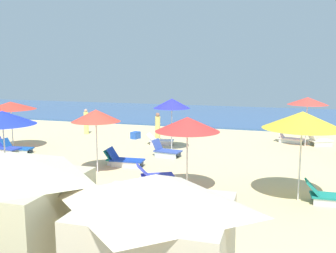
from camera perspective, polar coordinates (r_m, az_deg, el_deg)
name	(u,v)px	position (r m, az deg, el deg)	size (l,w,h in m)	color
ground_plane	(50,204)	(11.79, -17.93, -11.46)	(60.00, 60.00, 0.00)	#D8C088
ocean	(205,114)	(32.57, 5.80, 1.91)	(60.00, 14.57, 0.12)	#32568F
cabana_2	(15,222)	(7.18, -22.86, -13.63)	(2.39, 2.34, 2.63)	beige
cabana_3	(156,251)	(5.87, -1.89, -18.88)	(2.45, 2.13, 2.50)	beige
umbrella_0	(308,101)	(20.18, 21.00, 3.75)	(2.04, 2.04, 2.60)	silver
lounge_chair_0_0	(319,140)	(20.97, 22.52, -2.03)	(1.39, 1.14, 0.73)	silver
lounge_chair_0_1	(289,138)	(21.27, 18.38, -1.74)	(1.59, 0.98, 0.73)	silver
umbrella_1	(302,120)	(11.63, 20.29, 0.94)	(2.37, 2.37, 2.78)	silver
lounge_chair_1_0	(326,195)	(12.17, 23.48, -9.82)	(1.32, 0.69, 0.70)	silver
umbrella_2	(2,118)	(14.21, -24.49, 1.25)	(2.33, 2.33, 2.57)	silver
lounge_chair_2_0	(24,182)	(13.44, -21.60, -8.01)	(1.38, 1.11, 0.72)	silver
umbrella_3	(96,116)	(14.28, -11.21, 1.68)	(1.90, 1.90, 2.50)	silver
lounge_chair_3_0	(125,160)	(15.43, -6.79, -5.18)	(1.56, 0.73, 0.77)	silver
lounge_chair_3_1	(121,160)	(15.61, -7.39, -5.18)	(1.48, 0.61, 0.64)	silver
umbrella_4	(187,124)	(11.65, 3.05, 0.35)	(2.09, 2.09, 2.52)	silver
lounge_chair_4_0	(154,175)	(13.24, -2.17, -7.62)	(1.43, 1.12, 0.69)	silver
umbrella_5	(172,103)	(18.01, 0.59, 3.62)	(1.82, 1.82, 2.60)	silver
lounge_chair_5_0	(160,140)	(19.72, -1.31, -2.16)	(1.49, 0.85, 0.60)	silver
lounge_chair_5_1	(166,151)	(16.99, -0.36, -3.78)	(1.39, 0.84, 0.78)	silver
umbrella_9	(11,106)	(19.93, -23.40, 3.03)	(2.46, 2.46, 2.42)	silver
lounge_chair_9_0	(16,148)	(19.19, -22.64, -3.13)	(1.53, 0.76, 0.70)	silver
lounge_chair_9_1	(5,148)	(19.30, -24.12, -3.03)	(1.59, 0.83, 0.78)	silver
beachgoer_1	(158,128)	(20.48, -1.62, -0.18)	(0.38, 0.38, 1.62)	#F9DF6F
beachgoer_2	(86,122)	(23.37, -12.68, 0.67)	(0.33, 0.33, 1.58)	#F9EF70
cooler_box_0	(135,135)	(21.41, -5.11, -1.37)	(0.52, 0.39, 0.41)	blue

